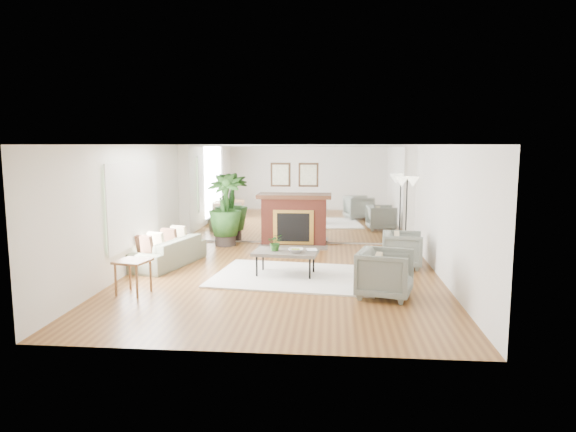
# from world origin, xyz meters

# --- Properties ---
(ground) EXTENTS (7.00, 7.00, 0.00)m
(ground) POSITION_xyz_m (0.00, 0.00, 0.00)
(ground) COLOR brown
(ground) RESTS_ON ground
(wall_left) EXTENTS (0.02, 7.00, 2.50)m
(wall_left) POSITION_xyz_m (-2.99, 0.00, 1.25)
(wall_left) COLOR silver
(wall_left) RESTS_ON ground
(wall_right) EXTENTS (0.02, 7.00, 2.50)m
(wall_right) POSITION_xyz_m (2.99, 0.00, 1.25)
(wall_right) COLOR silver
(wall_right) RESTS_ON ground
(wall_back) EXTENTS (6.00, 0.02, 2.50)m
(wall_back) POSITION_xyz_m (0.00, 3.49, 1.25)
(wall_back) COLOR silver
(wall_back) RESTS_ON ground
(mirror_panel) EXTENTS (5.40, 0.04, 2.40)m
(mirror_panel) POSITION_xyz_m (0.00, 3.47, 1.25)
(mirror_panel) COLOR silver
(mirror_panel) RESTS_ON wall_back
(window_panel) EXTENTS (0.04, 2.40, 1.50)m
(window_panel) POSITION_xyz_m (-2.96, 0.40, 1.35)
(window_panel) COLOR #B2E09E
(window_panel) RESTS_ON wall_left
(fireplace) EXTENTS (1.85, 0.83, 2.05)m
(fireplace) POSITION_xyz_m (0.00, 3.26, 0.66)
(fireplace) COLOR maroon
(fireplace) RESTS_ON ground
(area_rug) EXTENTS (3.28, 2.51, 0.03)m
(area_rug) POSITION_xyz_m (0.28, 0.12, 0.02)
(area_rug) COLOR white
(area_rug) RESTS_ON ground
(coffee_table) EXTENTS (1.28, 0.82, 0.49)m
(coffee_table) POSITION_xyz_m (0.08, 0.20, 0.45)
(coffee_table) COLOR #5F574B
(coffee_table) RESTS_ON ground
(sofa) EXTENTS (1.21, 2.09, 0.57)m
(sofa) POSITION_xyz_m (-2.45, 0.87, 0.29)
(sofa) COLOR #6E715B
(sofa) RESTS_ON ground
(armchair_back) EXTENTS (0.88, 0.86, 0.73)m
(armchair_back) POSITION_xyz_m (2.40, 1.13, 0.36)
(armchair_back) COLOR slate
(armchair_back) RESTS_ON ground
(armchair_front) EXTENTS (1.06, 1.05, 0.79)m
(armchair_front) POSITION_xyz_m (1.84, -1.03, 0.40)
(armchair_front) COLOR slate
(armchair_front) RESTS_ON ground
(side_table) EXTENTS (0.61, 0.61, 0.58)m
(side_table) POSITION_xyz_m (-2.37, -1.21, 0.49)
(side_table) COLOR #9C633E
(side_table) RESTS_ON ground
(potted_ficus) EXTENTS (0.88, 0.88, 1.78)m
(potted_ficus) POSITION_xyz_m (-1.70, 3.05, 0.95)
(potted_ficus) COLOR black
(potted_ficus) RESTS_ON ground
(floor_lamp) EXTENTS (0.57, 0.32, 1.75)m
(floor_lamp) POSITION_xyz_m (2.70, 2.88, 1.50)
(floor_lamp) COLOR black
(floor_lamp) RESTS_ON ground
(tabletop_plant) EXTENTS (0.33, 0.29, 0.33)m
(tabletop_plant) POSITION_xyz_m (-0.12, 0.21, 0.65)
(tabletop_plant) COLOR #326324
(tabletop_plant) RESTS_ON coffee_table
(fruit_bowl) EXTENTS (0.30, 0.30, 0.07)m
(fruit_bowl) POSITION_xyz_m (0.28, 0.11, 0.52)
(fruit_bowl) COLOR #9C633E
(fruit_bowl) RESTS_ON coffee_table
(book) EXTENTS (0.23, 0.29, 0.02)m
(book) POSITION_xyz_m (0.48, 0.29, 0.50)
(book) COLOR #9C633E
(book) RESTS_ON coffee_table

